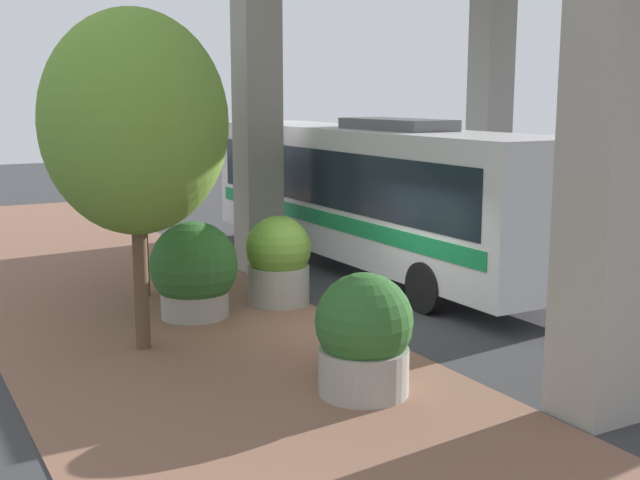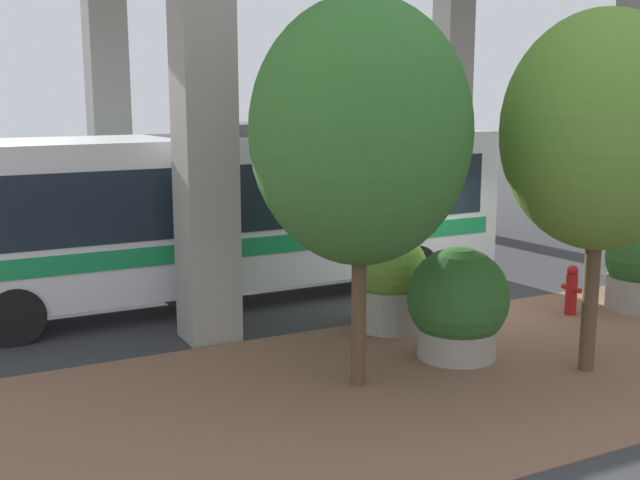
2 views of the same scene
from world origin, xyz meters
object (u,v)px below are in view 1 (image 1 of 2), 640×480
planter_middle (364,337)px  street_tree_far (135,124)px  planter_back (279,261)px  fire_hydrant (332,330)px  planter_front (194,272)px  bus (367,188)px  street_tree_near (138,116)px

planter_middle → street_tree_far: street_tree_far is taller
planter_middle → planter_back: 5.17m
planter_back → street_tree_far: bearing=-154.8°
fire_hydrant → planter_middle: size_ratio=0.57×
fire_hydrant → planter_front: (-0.98, 3.45, 0.38)m
bus → street_tree_near: (-5.46, -0.00, 1.75)m
street_tree_near → street_tree_far: 3.62m
fire_hydrant → planter_middle: planter_middle is taller
bus → planter_middle: bus is taller
planter_middle → street_tree_near: street_tree_near is taller
planter_front → street_tree_near: street_tree_near is taller
planter_front → planter_back: 1.83m
fire_hydrant → planter_middle: (-0.33, -1.47, 0.34)m
street_tree_near → fire_hydrant: bearing=-76.4°
fire_hydrant → street_tree_far: size_ratio=0.18×
bus → street_tree_near: street_tree_near is taller
bus → street_tree_near: size_ratio=2.15×
fire_hydrant → planter_front: size_ratio=0.54×
fire_hydrant → street_tree_near: size_ratio=0.18×
fire_hydrant → planter_front: 3.60m
bus → planter_front: bus is taller
bus → planter_back: (-3.28, -1.93, -1.08)m
fire_hydrant → planter_middle: bearing=-102.8°
planter_front → fire_hydrant: bearing=-74.1°
planter_front → planter_back: bearing=3.7°
planter_front → street_tree_far: street_tree_far is taller
street_tree_far → planter_middle: bearing=-59.3°
street_tree_far → bus: bearing=27.9°
bus → planter_back: bearing=-149.6°
street_tree_near → street_tree_far: street_tree_near is taller
planter_middle → bus: bearing=57.3°
bus → planter_middle: bearing=-122.7°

